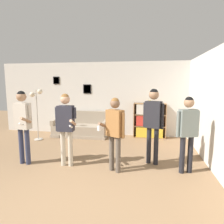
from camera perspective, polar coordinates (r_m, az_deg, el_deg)
ground_plane at (r=3.54m, az=-19.05°, el=-25.18°), size 20.00×20.00×0.00m
wall_back at (r=7.48m, az=-1.75°, el=3.80°), size 8.30×0.08×2.70m
wall_right at (r=5.16m, az=26.43°, el=0.98°), size 0.06×7.12×2.70m
couch at (r=7.47m, az=-8.95°, el=-4.52°), size 2.00×0.80×0.89m
bookshelf at (r=7.21m, az=10.68°, el=-2.43°), size 1.13×0.30×1.23m
floor_lamp at (r=7.16m, az=-20.75°, el=2.47°), size 0.46×0.28×1.74m
person_player_foreground_left at (r=5.12m, az=-24.17°, el=-1.93°), size 0.50×0.51×1.75m
person_player_foreground_center at (r=4.68m, az=-13.06°, el=-2.82°), size 0.51×0.45×1.69m
person_watcher_holding_cup at (r=4.28m, az=0.80°, el=-4.33°), size 0.58×0.35×1.63m
person_spectator_near_bookshelf at (r=4.77m, az=11.70°, el=-1.65°), size 0.47×0.32×1.80m
person_spectator_far_right at (r=4.50m, az=20.82°, el=-4.03°), size 0.48×0.30×1.65m
drinking_cup at (r=7.12m, az=10.70°, el=2.88°), size 0.08×0.08×0.10m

